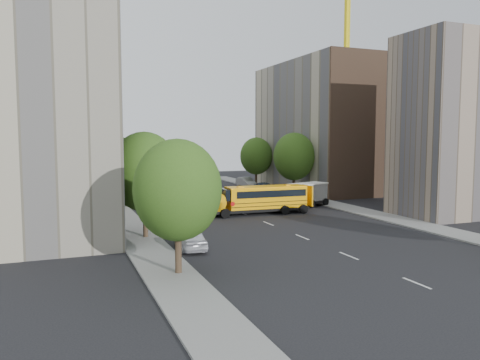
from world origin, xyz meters
TOP-DOWN VIEW (x-y plane):
  - ground at (0.00, 0.00)m, footprint 120.00×120.00m
  - sidewalk_left at (-11.50, 5.00)m, footprint 3.00×80.00m
  - sidewalk_right at (11.50, 5.00)m, footprint 3.00×80.00m
  - lane_markings at (0.00, 10.00)m, footprint 0.15×64.00m
  - building_left_cream at (-18.00, 6.00)m, footprint 10.00×26.00m
  - building_left_redbrick at (-18.00, 28.00)m, footprint 10.00×15.00m
  - building_left_near at (-18.00, -4.50)m, footprint 10.00×7.00m
  - building_right_near at (18.00, -4.50)m, footprint 10.00×7.00m
  - building_right_far at (18.00, 20.00)m, footprint 10.00×22.00m
  - building_right_sidewall at (18.00, 9.00)m, footprint 10.10×0.30m
  - tower_crane at (30.25, 28.00)m, footprint 28.50×1.20m
  - street_tree_0 at (-11.00, -14.00)m, footprint 4.80×4.80m
  - street_tree_1 at (-11.00, -4.00)m, footprint 5.12×5.12m
  - street_tree_2 at (-11.00, 14.00)m, footprint 4.99×4.99m
  - street_tree_4 at (11.00, 14.00)m, footprint 5.25×5.25m
  - street_tree_5 at (11.00, 26.00)m, footprint 4.86×4.86m
  - school_bus at (1.27, 3.03)m, footprint 9.97×2.72m
  - safari_truck at (7.77, 5.46)m, footprint 6.28×3.98m
  - parked_car_0 at (-8.80, -8.54)m, footprint 1.98×4.32m
  - parked_car_1 at (-9.47, 13.86)m, footprint 1.60×4.03m
  - parked_car_4 at (8.80, 17.97)m, footprint 1.91×4.59m
  - parked_car_5 at (9.60, 26.63)m, footprint 1.73×4.60m

SIDE VIEW (x-z plane):
  - ground at x=0.00m, z-range 0.00..0.00m
  - lane_markings at x=0.00m, z-range 0.00..0.01m
  - sidewalk_left at x=-11.50m, z-range 0.00..0.12m
  - sidewalk_right at x=11.50m, z-range 0.00..0.12m
  - parked_car_1 at x=-9.47m, z-range 0.00..1.30m
  - parked_car_0 at x=-8.80m, z-range 0.00..1.43m
  - parked_car_5 at x=9.60m, z-range 0.00..1.50m
  - parked_car_4 at x=8.80m, z-range 0.00..1.55m
  - safari_truck at x=7.77m, z-range 0.07..2.62m
  - school_bus at x=1.27m, z-range 0.16..2.95m
  - street_tree_0 at x=-11.00m, z-range 0.94..8.35m
  - street_tree_5 at x=11.00m, z-range 0.95..8.46m
  - street_tree_2 at x=-11.00m, z-range 0.97..8.68m
  - street_tree_1 at x=-11.00m, z-range 1.00..8.90m
  - street_tree_4 at x=11.00m, z-range 1.02..9.13m
  - building_left_redbrick at x=-18.00m, z-range 0.00..13.00m
  - building_left_near at x=-18.00m, z-range 0.00..17.00m
  - building_right_near at x=18.00m, z-range 0.00..17.00m
  - building_right_far at x=18.00m, z-range 0.00..18.00m
  - building_right_sidewall at x=18.00m, z-range 0.00..18.00m
  - building_left_cream at x=-18.00m, z-range 0.00..20.00m
  - tower_crane at x=30.25m, z-range 6.60..42.35m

